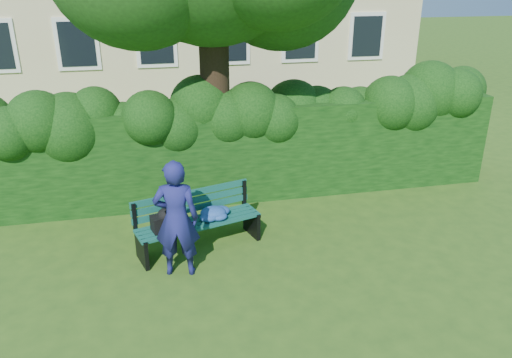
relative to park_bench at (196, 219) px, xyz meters
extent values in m
plane|color=#2F5218|center=(1.02, -0.28, -0.50)|extent=(80.00, 80.00, 0.00)
cube|color=white|center=(-2.58, 9.70, 1.50)|extent=(1.30, 0.08, 1.60)
cube|color=black|center=(-2.58, 9.66, 1.50)|extent=(1.05, 0.04, 1.35)
cube|color=white|center=(-0.18, 9.70, 1.50)|extent=(1.30, 0.08, 1.60)
cube|color=black|center=(-0.18, 9.66, 1.50)|extent=(1.05, 0.04, 1.35)
cube|color=white|center=(2.22, 9.70, 1.50)|extent=(1.30, 0.08, 1.60)
cube|color=black|center=(2.22, 9.66, 1.50)|extent=(1.05, 0.04, 1.35)
cube|color=white|center=(4.62, 9.70, 1.50)|extent=(1.30, 0.08, 1.60)
cube|color=black|center=(4.62, 9.66, 1.50)|extent=(1.05, 0.04, 1.35)
cube|color=white|center=(7.02, 9.70, 1.50)|extent=(1.30, 0.08, 1.60)
cube|color=black|center=(7.02, 9.66, 1.50)|extent=(1.05, 0.04, 1.35)
cube|color=black|center=(1.02, 1.92, 0.40)|extent=(10.00, 1.00, 1.80)
cylinder|color=black|center=(0.62, 1.90, 1.73)|extent=(0.52, 0.52, 4.47)
cube|color=#0D4137|center=(0.09, -0.21, -0.05)|extent=(1.90, 0.64, 0.04)
cube|color=#0D4137|center=(0.06, -0.09, -0.05)|extent=(1.90, 0.64, 0.04)
cube|color=#0D4137|center=(0.02, 0.02, -0.05)|extent=(1.90, 0.64, 0.04)
cube|color=#0D4137|center=(-0.01, 0.14, -0.05)|extent=(1.90, 0.64, 0.04)
cube|color=#0D4137|center=(-0.03, 0.22, 0.08)|extent=(1.88, 0.58, 0.10)
cube|color=#0D4137|center=(-0.04, 0.23, 0.21)|extent=(1.88, 0.58, 0.10)
cube|color=#0D4137|center=(-0.04, 0.24, 0.34)|extent=(1.88, 0.58, 0.10)
cube|color=black|center=(-0.85, -0.29, -0.28)|extent=(0.20, 0.50, 0.44)
cube|color=black|center=(-0.92, -0.04, 0.15)|extent=(0.07, 0.07, 0.45)
cube|color=black|center=(-0.84, -0.34, -0.06)|extent=(0.18, 0.42, 0.05)
cube|color=black|center=(0.93, 0.23, -0.28)|extent=(0.20, 0.50, 0.44)
cube|color=black|center=(0.85, 0.47, 0.15)|extent=(0.07, 0.07, 0.45)
cube|color=black|center=(0.94, 0.18, -0.06)|extent=(0.18, 0.42, 0.05)
cube|color=white|center=(-0.51, -0.25, -0.02)|extent=(0.21, 0.18, 0.02)
cube|color=black|center=(-0.46, -0.18, 0.09)|extent=(0.48, 0.34, 0.24)
imported|color=navy|center=(-0.33, -0.66, 0.37)|extent=(0.69, 0.52, 1.73)
camera|label=1|loc=(-0.57, -6.95, 3.53)|focal=35.00mm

